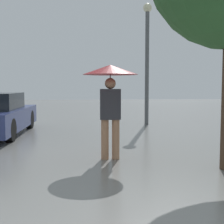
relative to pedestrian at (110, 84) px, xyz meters
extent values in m
cylinder|color=#9E7051|center=(-0.10, 0.00, -1.04)|extent=(0.14, 0.14, 0.75)
cylinder|color=#9E7051|center=(0.10, 0.00, -1.04)|extent=(0.14, 0.14, 0.75)
cube|color=#2D2D33|center=(0.00, 0.00, -0.38)|extent=(0.38, 0.22, 0.56)
sphere|color=#9E7051|center=(0.00, 0.00, 0.00)|extent=(0.20, 0.20, 0.20)
cylinder|color=#515456|center=(0.00, 0.00, -0.13)|extent=(0.02, 0.02, 0.60)
cone|color=maroon|center=(0.00, 0.00, 0.26)|extent=(1.03, 1.03, 0.18)
cylinder|color=black|center=(-2.34, 4.52, -1.12)|extent=(0.18, 0.58, 0.58)
cylinder|color=black|center=(-2.34, 2.01, -1.12)|extent=(0.18, 0.58, 0.58)
cylinder|color=#515456|center=(1.65, 5.23, 0.59)|extent=(0.14, 0.14, 4.00)
sphere|color=beige|center=(1.65, 5.23, 2.68)|extent=(0.31, 0.31, 0.31)
camera|label=1|loc=(-0.38, -5.75, -0.05)|focal=50.00mm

